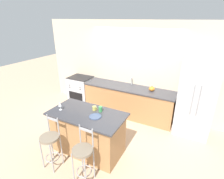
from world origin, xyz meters
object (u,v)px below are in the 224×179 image
coffee_mug (94,108)px  pumpkin_decoration (152,89)px  bar_stool_far (83,155)px  dinner_plate (95,116)px  bar_stool_near (51,142)px  refrigerator (196,98)px  wine_glass (60,104)px  tumbler_cup (100,109)px  oven_range (81,90)px

coffee_mug → pumpkin_decoration: pumpkin_decoration is taller
bar_stool_far → coffee_mug: (-0.30, 0.85, 0.42)m
dinner_plate → bar_stool_near: bearing=-132.7°
pumpkin_decoration → bar_stool_near: bearing=-114.8°
refrigerator → coffee_mug: bearing=-138.6°
refrigerator → wine_glass: (-2.50, -1.95, 0.12)m
coffee_mug → tumbler_cup: tumbler_cup is taller
dinner_plate → pumpkin_decoration: pumpkin_decoration is taller
refrigerator → bar_stool_near: bearing=-132.6°
refrigerator → pumpkin_decoration: size_ratio=12.08×
bar_stool_far → pumpkin_decoration: bar_stool_far is taller
bar_stool_near → pumpkin_decoration: size_ratio=6.81×
dinner_plate → bar_stool_far: bearing=-76.9°
oven_range → tumbler_cup: size_ratio=8.12×
oven_range → pumpkin_decoration: 2.45m
tumbler_cup → dinner_plate: bearing=-85.6°
refrigerator → bar_stool_far: size_ratio=1.77×
refrigerator → coffee_mug: refrigerator is taller
pumpkin_decoration → tumbler_cup: bearing=-109.7°
refrigerator → tumbler_cup: (-1.72, -1.62, 0.05)m
wine_glass → pumpkin_decoration: size_ratio=1.16×
refrigerator → coffee_mug: 2.47m
coffee_mug → dinner_plate: bearing=-54.1°
dinner_plate → wine_glass: 0.82m
bar_stool_near → bar_stool_far: 0.75m
bar_stool_near → coffee_mug: size_ratio=9.53×
wine_glass → tumbler_cup: size_ratio=1.61×
bar_stool_far → tumbler_cup: 0.98m
refrigerator → dinner_plate: (-1.70, -1.85, 0.00)m
oven_range → tumbler_cup: 2.52m
bar_stool_near → dinner_plate: (0.60, 0.65, 0.38)m
refrigerator → tumbler_cup: bearing=-136.7°
bar_stool_far → wine_glass: 1.20m
wine_glass → coffee_mug: 0.73m
dinner_plate → wine_glass: (-0.80, -0.10, 0.12)m
bar_stool_near → bar_stool_far: same height
oven_range → pumpkin_decoration: (2.40, 0.01, 0.50)m
refrigerator → tumbler_cup: 2.36m
oven_range → refrigerator: bearing=-1.1°
oven_range → dinner_plate: size_ratio=3.74×
bar_stool_far → wine_glass: bearing=150.6°
wine_glass → coffee_mug: size_ratio=1.62×
bar_stool_near → tumbler_cup: bearing=56.5°
tumbler_cup → wine_glass: bearing=-157.2°
oven_range → dinner_plate: bearing=-46.5°
tumbler_cup → bar_stool_near: bearing=-123.5°
refrigerator → tumbler_cup: refrigerator is taller
pumpkin_decoration → dinner_plate: bearing=-107.0°
bar_stool_near → bar_stool_far: (0.75, 0.01, 0.00)m
tumbler_cup → pumpkin_decoration: 1.80m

